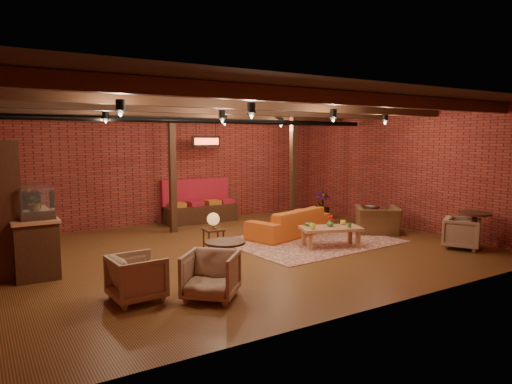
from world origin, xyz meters
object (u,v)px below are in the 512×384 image
round_table_left (225,255)px  armchair_a (137,275)px  armchair_b (211,273)px  sofa (289,222)px  side_table_book (368,208)px  armchair_far (462,232)px  armchair_right (378,216)px  plant_tall (322,177)px  coffee_table (330,229)px  round_table_right (474,225)px  side_table_lamp (213,222)px

round_table_left → armchair_a: 1.54m
armchair_a → armchair_b: bearing=-121.7°
sofa → armchair_a: (-4.64, -2.54, 0.04)m
side_table_book → armchair_far: bearing=-93.8°
armchair_a → armchair_right: size_ratio=0.72×
armchair_far → plant_tall: plant_tall is taller
coffee_table → armchair_b: bearing=-156.9°
armchair_right → armchair_far: size_ratio=1.41×
round_table_right → plant_tall: 4.79m
armchair_far → armchair_right: bearing=70.6°
round_table_left → plant_tall: (5.38, 3.92, 0.78)m
side_table_book → side_table_lamp: bearing=-175.0°
plant_tall → armchair_far: bearing=-87.1°
armchair_b → sofa: bearing=82.7°
side_table_lamp → side_table_book: bearing=5.0°
side_table_book → plant_tall: size_ratio=0.23×
armchair_b → armchair_right: armchair_right is taller
coffee_table → side_table_lamp: (-2.42, 0.98, 0.24)m
round_table_left → sofa: bearing=38.6°
armchair_b → armchair_right: size_ratio=0.74×
side_table_book → plant_tall: bearing=106.2°
round_table_left → side_table_book: 6.30m
armchair_a → armchair_far: armchair_a is taller
round_table_left → armchair_right: armchair_right is taller
coffee_table → armchair_b: (-3.74, -1.59, -0.01)m
sofa → coffee_table: (0.09, -1.46, 0.06)m
side_table_lamp → round_table_left: side_table_lamp is taller
round_table_right → round_table_left: bearing=172.0°
round_table_left → plant_tall: plant_tall is taller
sofa → armchair_far: size_ratio=3.11×
side_table_book → plant_tall: (-0.43, 1.48, 0.77)m
sofa → side_table_book: sofa is taller
sofa → round_table_right: (2.64, -3.28, 0.20)m
sofa → round_table_left: size_ratio=3.32×
sofa → coffee_table: size_ratio=1.59×
side_table_lamp → armchair_right: size_ratio=0.80×
round_table_right → armchair_far: (-0.14, 0.19, -0.17)m
armchair_far → side_table_book: bearing=56.4°
side_table_lamp → side_table_book: (5.04, 0.44, -0.16)m
sofa → plant_tall: 2.84m
armchair_a → round_table_right: bearing=-99.6°
armchair_right → round_table_right: 2.37m
coffee_table → plant_tall: (2.19, 2.90, 0.86)m
side_table_lamp → plant_tall: (4.61, 1.92, 0.62)m
side_table_book → plant_tall: plant_tall is taller
sofa → armchair_a: bearing=11.5°
side_table_book → armchair_far: 3.06m
armchair_a → side_table_book: size_ratio=1.30×
coffee_table → side_table_book: 2.98m
armchair_b → plant_tall: 7.49m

